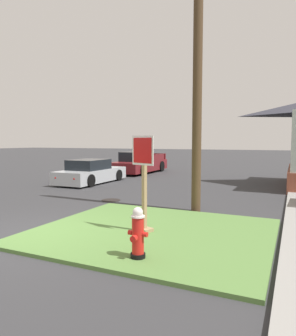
# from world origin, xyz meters

# --- Properties ---
(ground_plane) EXTENTS (160.00, 160.00, 0.00)m
(ground_plane) POSITION_xyz_m (0.00, 0.00, 0.00)
(ground_plane) COLOR #333335
(grass_corner_patch) EXTENTS (5.44, 4.82, 0.08)m
(grass_corner_patch) POSITION_xyz_m (2.48, 1.20, 0.04)
(grass_corner_patch) COLOR #567F3D
(grass_corner_patch) RESTS_ON ground
(fire_hydrant) EXTENTS (0.38, 0.34, 0.93)m
(fire_hydrant) POSITION_xyz_m (2.97, -0.54, 0.52)
(fire_hydrant) COLOR black
(fire_hydrant) RESTS_ON grass_corner_patch
(stop_sign) EXTENTS (0.65, 0.38, 2.25)m
(stop_sign) POSITION_xyz_m (2.33, 1.03, 1.16)
(stop_sign) COLOR #A3845B
(stop_sign) RESTS_ON grass_corner_patch
(manhole_cover) EXTENTS (0.70, 0.70, 0.02)m
(manhole_cover) POSITION_xyz_m (-0.66, 4.41, 0.01)
(manhole_cover) COLOR black
(manhole_cover) RESTS_ON ground
(parked_sedan_silver) EXTENTS (1.99, 4.51, 1.25)m
(parked_sedan_silver) POSITION_xyz_m (-4.28, 8.25, 0.54)
(parked_sedan_silver) COLOR #ADB2B7
(parked_sedan_silver) RESTS_ON ground
(pickup_truck_maroon) EXTENTS (2.20, 5.36, 1.48)m
(pickup_truck_maroon) POSITION_xyz_m (-4.31, 14.06, 0.62)
(pickup_truck_maroon) COLOR maroon
(pickup_truck_maroon) RESTS_ON ground
(utility_pole) EXTENTS (1.51, 0.29, 9.32)m
(utility_pole) POSITION_xyz_m (2.74, 3.96, 4.85)
(utility_pole) COLOR #4C3823
(utility_pole) RESTS_ON ground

